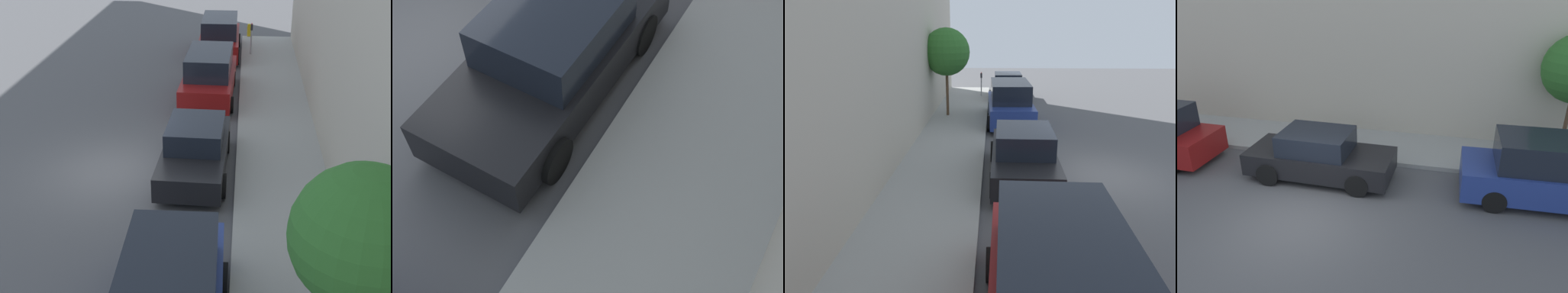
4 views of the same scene
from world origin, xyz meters
TOP-DOWN VIEW (x-y plane):
  - ground_plane at (0.00, 0.00)m, footprint 60.00×60.00m
  - sidewalk at (4.82, 0.00)m, footprint 2.65×32.00m
  - parked_minivan_second at (2.44, -6.52)m, footprint 2.04×4.95m
  - parked_sedan_third at (2.31, 0.22)m, footprint 1.92×4.53m

SIDE VIEW (x-z plane):
  - ground_plane at x=0.00m, z-range 0.00..0.00m
  - sidewalk at x=4.82m, z-range 0.00..0.15m
  - parked_sedan_third at x=2.31m, z-range -0.05..1.49m
  - parked_minivan_second at x=2.44m, z-range -0.03..1.87m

